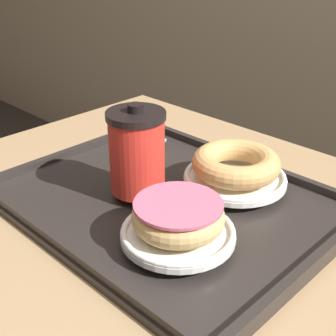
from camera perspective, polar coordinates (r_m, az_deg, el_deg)
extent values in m
cube|color=tan|center=(0.69, 1.51, -6.67)|extent=(0.89, 0.68, 0.03)
cube|color=#282321|center=(0.70, 0.00, -4.24)|extent=(0.47, 0.37, 0.01)
cube|color=#282321|center=(0.60, -12.24, -9.49)|extent=(0.47, 0.01, 0.01)
cube|color=#282321|center=(0.82, 8.84, 1.18)|extent=(0.47, 0.01, 0.01)
cube|color=#282321|center=(0.85, -11.18, 2.17)|extent=(0.01, 0.37, 0.01)
cube|color=#282321|center=(0.58, 16.81, -11.31)|extent=(0.01, 0.37, 0.01)
cylinder|color=red|center=(0.67, -3.79, 1.57)|extent=(0.08, 0.08, 0.11)
cylinder|color=black|center=(0.65, -3.96, 6.43)|extent=(0.08, 0.08, 0.01)
cylinder|color=black|center=(0.65, -3.99, 7.31)|extent=(0.02, 0.02, 0.01)
cylinder|color=white|center=(0.59, 1.22, -8.15)|extent=(0.14, 0.14, 0.01)
torus|color=white|center=(0.59, 1.23, -7.67)|extent=(0.14, 0.14, 0.01)
torus|color=#DBB270|center=(0.58, 1.25, -5.96)|extent=(0.12, 0.12, 0.03)
cylinder|color=#DB6684|center=(0.57, 1.26, -4.45)|extent=(0.11, 0.11, 0.00)
cylinder|color=white|center=(0.72, 8.14, -1.37)|extent=(0.16, 0.16, 0.01)
torus|color=white|center=(0.72, 8.17, -0.95)|extent=(0.16, 0.16, 0.01)
torus|color=tan|center=(0.71, 8.28, 0.58)|extent=(0.13, 0.13, 0.03)
ellipsoid|color=silver|center=(0.76, -3.38, 0.58)|extent=(0.03, 0.04, 0.01)
cube|color=silver|center=(0.82, -1.59, 2.26)|extent=(0.05, 0.09, 0.00)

